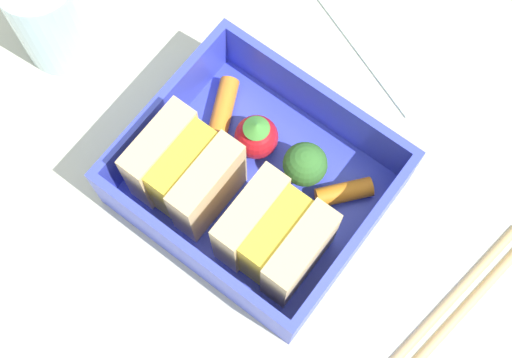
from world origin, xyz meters
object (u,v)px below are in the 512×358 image
strawberry_far_left (256,136)px  drinking_glass (50,14)px  broccoli_floret (305,165)px  sandwich_center_left (185,171)px  carrot_stick_left (224,107)px  chopstick_pair (425,340)px  folded_napkin (392,17)px  carrot_stick_far_left (344,192)px  sandwich_left (275,237)px

strawberry_far_left → drinking_glass: 17.37cm
broccoli_floret → drinking_glass: 21.35cm
sandwich_center_left → carrot_stick_left: (1.66, -6.06, -2.44)cm
sandwich_center_left → broccoli_floret: (-5.88, -5.47, -0.88)cm
chopstick_pair → folded_napkin: bearing=-51.5°
folded_napkin → carrot_stick_far_left: bearing=110.2°
drinking_glass → broccoli_floret: bearing=-174.7°
strawberry_far_left → drinking_glass: size_ratio=0.45×
broccoli_floret → folded_napkin: size_ratio=0.26×
chopstick_pair → folded_napkin: (15.49, -19.44, -0.15)cm
carrot_stick_left → carrot_stick_far_left: bearing=179.7°
sandwich_left → folded_napkin: (3.84, -20.69, -4.16)cm
sandwich_center_left → carrot_stick_far_left: 11.06cm
carrot_stick_far_left → broccoli_floret: size_ratio=1.01×
sandwich_left → carrot_stick_far_left: size_ratio=1.61×
carrot_stick_far_left → chopstick_pair: carrot_stick_far_left is taller
carrot_stick_left → folded_napkin: carrot_stick_left is taller
strawberry_far_left → carrot_stick_left: strawberry_far_left is taller
carrot_stick_left → sandwich_left: bearing=146.2°
broccoli_floret → folded_napkin: 15.74cm
folded_napkin → drinking_glass: bearing=42.3°
carrot_stick_far_left → drinking_glass: bearing=5.9°
chopstick_pair → carrot_stick_left: bearing=-13.1°
carrot_stick_far_left → broccoli_floret: 3.50cm
sandwich_center_left → chopstick_pair: size_ratio=0.30×
broccoli_floret → carrot_stick_left: bearing=-4.5°
sandwich_left → strawberry_far_left: 7.82cm
sandwich_left → strawberry_far_left: sandwich_left is taller
sandwich_left → chopstick_pair: 12.38cm
sandwich_left → sandwich_center_left: 7.39cm
strawberry_far_left → folded_napkin: 15.68cm
drinking_glass → folded_napkin: 25.87cm
carrot_stick_far_left → carrot_stick_left: same height
folded_napkin → strawberry_far_left: bearing=83.7°
strawberry_far_left → chopstick_pair: strawberry_far_left is taller
strawberry_far_left → carrot_stick_left: (3.52, -0.73, -0.95)cm
chopstick_pair → drinking_glass: size_ratio=2.55×
strawberry_far_left → carrot_stick_left: 3.72cm
drinking_glass → carrot_stick_left: bearing=-169.4°
sandwich_left → carrot_stick_left: 11.16cm
strawberry_far_left → folded_napkin: strawberry_far_left is taller
sandwich_left → sandwich_center_left: same height
sandwich_left → carrot_stick_far_left: (-1.57, -6.00, -2.47)cm
sandwich_left → drinking_glass: size_ratio=0.76×
sandwich_left → folded_napkin: 21.45cm
broccoli_floret → drinking_glass: bearing=5.3°
carrot_stick_left → chopstick_pair: size_ratio=0.20×
strawberry_far_left → chopstick_pair: size_ratio=0.18×
carrot_stick_left → folded_napkin: size_ratio=0.29×
sandwich_left → carrot_stick_left: sandwich_left is taller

